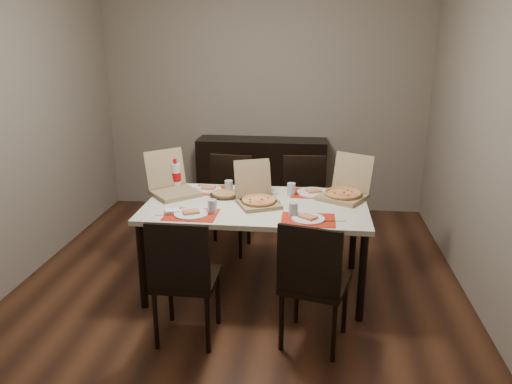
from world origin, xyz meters
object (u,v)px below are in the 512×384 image
soda_bottle (176,176)px  chair_far_left (228,199)px  dining_table (256,211)px  sideboard (262,177)px  chair_far_right (304,200)px  chair_near_right (313,280)px  dip_bowl (267,197)px  pizza_box_center (258,198)px  chair_near_left (184,276)px

soda_bottle → chair_far_left: bearing=49.5°
dining_table → chair_far_left: chair_far_left is taller
sideboard → chair_far_right: 1.12m
dining_table → chair_near_right: size_ratio=1.94×
chair_far_left → soda_bottle: 0.70m
dip_bowl → dining_table: bearing=-117.8°
dining_table → pizza_box_center: pizza_box_center is taller
sideboard → dining_table: bearing=-85.6°
pizza_box_center → chair_near_left: bearing=-116.1°
chair_near_left → pizza_box_center: size_ratio=2.11×
sideboard → dining_table: (0.14, -1.85, 0.23)m
dining_table → chair_far_right: (0.38, 0.85, -0.17)m
chair_far_right → soda_bottle: size_ratio=3.44×
chair_near_left → pizza_box_center: pizza_box_center is taller
pizza_box_center → dining_table: bearing=127.6°
chair_near_right → chair_far_right: size_ratio=1.00×
pizza_box_center → dip_bowl: size_ratio=3.70×
sideboard → chair_near_right: bearing=-77.0°
chair_near_left → sideboard: bearing=84.7°
chair_near_left → chair_near_right: size_ratio=1.00×
sideboard → chair_near_right: size_ratio=1.61×
dip_bowl → soda_bottle: size_ratio=0.44×
chair_far_right → chair_near_right: bearing=-86.7°
sideboard → chair_far_left: bearing=-102.1°
chair_near_left → chair_far_left: 1.66m
pizza_box_center → soda_bottle: pizza_box_center is taller
sideboard → chair_far_left: 1.07m
sideboard → pizza_box_center: (0.16, -1.87, 0.35)m
chair_far_left → soda_bottle: bearing=-130.5°
dining_table → pizza_box_center: size_ratio=4.09×
sideboard → chair_far_left: (-0.23, -1.05, 0.06)m
sideboard → dining_table: size_ratio=0.83×
chair_near_right → pizza_box_center: size_ratio=2.11×
pizza_box_center → chair_near_right: bearing=-60.1°
chair_far_right → soda_bottle: bearing=-155.8°
chair_near_right → chair_far_left: bearing=117.5°
dining_table → dip_bowl: size_ratio=15.13×
chair_near_right → soda_bottle: 1.73m
chair_near_right → soda_bottle: (-1.23, 1.16, 0.35)m
chair_far_right → soda_bottle: (-1.14, -0.51, 0.35)m
sideboard → pizza_box_center: 1.91m
chair_near_right → dip_bowl: bearing=112.5°
chair_far_left → chair_near_left: bearing=-91.0°
sideboard → dip_bowl: (0.22, -1.70, 0.31)m
sideboard → soda_bottle: size_ratio=5.55×
soda_bottle → dining_table: bearing=-24.2°
chair_near_right → pizza_box_center: 0.97m
chair_near_left → dip_bowl: chair_near_left is taller
dining_table → chair_far_right: 0.95m
chair_far_left → pizza_box_center: bearing=-65.0°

